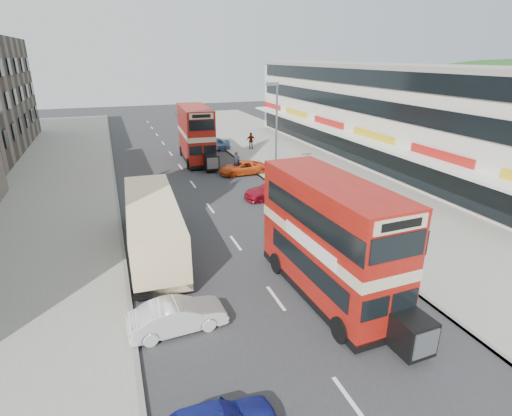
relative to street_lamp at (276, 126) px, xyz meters
name	(u,v)px	position (x,y,z in m)	size (l,w,h in m)	color
ground	(295,325)	(-6.52, -18.00, -4.78)	(160.00, 160.00, 0.00)	#28282B
road_surface	(193,184)	(-6.52, 2.00, -4.78)	(12.00, 90.00, 0.01)	#28282B
pavement_right	(321,170)	(5.48, 2.00, -4.71)	(12.00, 90.00, 0.15)	gray
pavement_left	(32,200)	(-18.52, 2.00, -4.71)	(12.00, 90.00, 0.15)	gray
kerb_left	(116,191)	(-12.62, 2.00, -4.71)	(0.20, 90.00, 0.16)	gray
kerb_right	(262,177)	(-0.42, 2.00, -4.71)	(0.20, 90.00, 0.16)	gray
commercial_row	(385,113)	(13.42, 4.00, -0.09)	(9.90, 46.20, 9.30)	silver
street_lamp	(276,126)	(0.00, 0.00, 0.00)	(1.00, 0.20, 8.12)	slate
bus_main	(330,239)	(-4.25, -16.45, -2.08)	(2.91, 9.37, 5.14)	black
bus_second	(196,134)	(-4.47, 9.85, -2.05)	(3.07, 9.57, 5.20)	black
coach	(153,224)	(-10.95, -9.44, -3.20)	(3.00, 10.25, 2.69)	black
car_left_front	(177,316)	(-10.95, -16.71, -4.16)	(1.32, 3.79, 1.25)	silver
car_right_a	(274,190)	(-1.55, -3.53, -4.13)	(1.83, 4.49, 1.30)	maroon
car_right_b	(242,168)	(-1.69, 3.52, -4.19)	(1.96, 4.25, 1.18)	#E24E16
car_right_c	(211,144)	(-2.00, 13.96, -4.05)	(1.73, 4.30, 1.47)	#5780AF
pedestrian_near	(318,182)	(1.76, -4.22, -3.69)	(0.70, 0.47, 1.89)	gray
pedestrian_far	(251,141)	(2.32, 12.73, -3.72)	(1.08, 0.45, 1.84)	gray
cyclist	(237,167)	(-2.16, 3.73, -4.08)	(0.62, 1.56, 2.04)	gray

